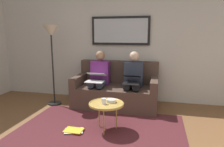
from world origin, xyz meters
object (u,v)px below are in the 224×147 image
cup (104,101)px  bowl (111,101)px  person_right (99,76)px  framed_mirror (120,31)px  couch (116,90)px  person_left (133,78)px  laptop_white (96,77)px  laptop_black (132,79)px  magazine_stack (74,131)px  standing_lamp (51,39)px  coffee_table (106,104)px

cup → bowl: 0.14m
person_right → cup: bearing=109.6°
framed_mirror → person_right: bearing=52.1°
couch → person_right: (0.36, 0.07, 0.29)m
person_left → laptop_white: 0.75m
bowl → laptop_black: 0.89m
magazine_stack → standing_lamp: (0.93, -1.13, 1.35)m
cup → person_left: bearing=-103.7°
cup → magazine_stack: cup is taller
person_left → person_right: 0.71m
person_right → standing_lamp: bearing=11.9°
person_left → laptop_white: person_left is taller
magazine_stack → cup: bearing=-162.5°
laptop_black → standing_lamp: standing_lamp is taller
person_left → couch: bearing=-10.8°
framed_mirror → magazine_stack: framed_mirror is taller
coffee_table → cup: bearing=51.4°
cup → magazine_stack: 0.66m
person_right → standing_lamp: 1.23m
couch → laptop_black: (-0.36, 0.30, 0.32)m
couch → magazine_stack: couch is taller
coffee_table → laptop_black: bearing=-105.8°
framed_mirror → laptop_white: framed_mirror is taller
laptop_black → bowl: bearing=76.9°
person_left → magazine_stack: size_ratio=3.50×
framed_mirror → standing_lamp: size_ratio=0.77×
person_right → framed_mirror: bearing=-127.9°
laptop_black → magazine_stack: bearing=56.2°
coffee_table → bowl: (-0.06, -0.06, 0.04)m
framed_mirror → laptop_white: bearing=62.6°
couch → cup: couch is taller
framed_mirror → coffee_table: framed_mirror is taller
bowl → magazine_stack: size_ratio=0.46×
person_left → laptop_white: size_ratio=2.89×
framed_mirror → bowl: bearing=95.8°
framed_mirror → person_right: size_ratio=1.12×
framed_mirror → laptop_black: size_ratio=3.37×
coffee_table → laptop_white: bearing=-63.8°
framed_mirror → standing_lamp: framed_mirror is taller
couch → person_left: 0.47m
person_left → standing_lamp: size_ratio=0.69×
bowl → laptop_white: bearing=-59.0°
coffee_table → magazine_stack: coffee_table is taller
framed_mirror → magazine_stack: (0.38, 1.78, -1.53)m
person_left → laptop_white: bearing=17.8°
standing_lamp → person_left: bearing=-173.2°
cup → standing_lamp: bearing=-35.9°
bowl → laptop_black: (-0.20, -0.85, 0.17)m
person_left → cup: bearing=76.3°
couch → framed_mirror: size_ratio=1.33×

